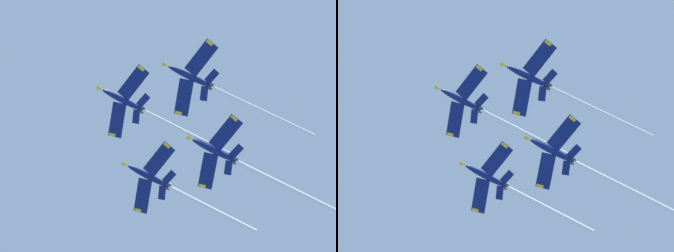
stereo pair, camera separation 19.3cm
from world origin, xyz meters
TOP-DOWN VIEW (x-y plane):
  - jet_lead at (9.83, -3.18)m, footprint 37.85×19.86m
  - jet_left_wing at (0.53, 11.81)m, footprint 38.51×19.82m
  - jet_right_wing at (-6.33, -14.93)m, footprint 36.03×19.83m
  - jet_slot at (-17.51, 0.97)m, footprint 40.32×19.84m

SIDE VIEW (x-z plane):
  - jet_slot at x=-17.51m, z-range 135.80..148.39m
  - jet_right_wing at x=-6.33m, z-range 140.27..151.71m
  - jet_left_wing at x=0.53m, z-range 139.99..152.81m
  - jet_lead at x=9.83m, z-range 144.80..157.09m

